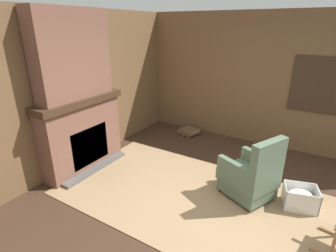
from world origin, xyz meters
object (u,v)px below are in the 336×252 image
Objects in this scene: armchair at (251,177)px; oil_lamp_vase at (54,98)px; storage_case at (84,90)px; decorative_plate_on_mantel at (69,92)px; firewood_stack at (188,131)px; laundry_basket at (300,198)px.

oil_lamp_vase is (-2.80, -1.01, 1.01)m from armchair.
decorative_plate_on_mantel is (-0.02, -0.29, 0.03)m from storage_case.
firewood_stack is 0.99× the size of laundry_basket.
laundry_basket is at bearing -31.34° from firewood_stack.
laundry_basket is 2.07× the size of oil_lamp_vase.
armchair reaches higher than firewood_stack.
firewood_stack is at bearing 65.72° from storage_case.
storage_case is at bearing -170.84° from laundry_basket.
decorative_plate_on_mantel is at bearing -93.98° from storage_case.
armchair is 2.00× the size of laundry_basket.
storage_case is 0.94× the size of decorative_plate_on_mantel.
storage_case is at bearing 33.50° from armchair.
storage_case is 0.29m from decorative_plate_on_mantel.
storage_case is (-2.80, -0.41, 1.00)m from armchair.
oil_lamp_vase is 1.16× the size of storage_case.
decorative_plate_on_mantel is at bearing 93.72° from oil_lamp_vase.
firewood_stack is 2.96m from laundry_basket.
laundry_basket is at bearing 13.67° from decorative_plate_on_mantel.
armchair is 3.14m from oil_lamp_vase.
decorative_plate_on_mantel is (-3.49, -0.85, 1.23)m from laundry_basket.
armchair is 0.71m from laundry_basket.
oil_lamp_vase is 0.31m from decorative_plate_on_mantel.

